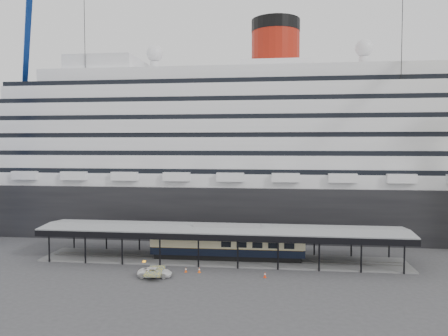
% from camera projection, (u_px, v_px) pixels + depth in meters
% --- Properties ---
extents(ground, '(200.00, 200.00, 0.00)m').
position_uv_depth(ground, '(217.00, 269.00, 62.57)').
color(ground, '#38383B').
rests_on(ground, ground).
extents(cruise_ship, '(130.00, 30.00, 43.90)m').
position_uv_depth(cruise_ship, '(238.00, 143.00, 93.33)').
color(cruise_ship, black).
rests_on(cruise_ship, ground).
extents(platform_canopy, '(56.00, 9.18, 5.30)m').
position_uv_depth(platform_canopy, '(222.00, 245.00, 67.40)').
color(platform_canopy, slate).
rests_on(platform_canopy, ground).
extents(port_truck, '(4.76, 2.53, 1.27)m').
position_uv_depth(port_truck, '(155.00, 272.00, 59.00)').
color(port_truck, white).
rests_on(port_truck, ground).
extents(pullman_carriage, '(23.63, 3.32, 23.17)m').
position_uv_depth(pullman_carriage, '(227.00, 243.00, 67.27)').
color(pullman_carriage, black).
rests_on(pullman_carriage, ground).
extents(traffic_cone_left, '(0.44, 0.44, 0.70)m').
position_uv_depth(traffic_cone_left, '(186.00, 270.00, 61.21)').
color(traffic_cone_left, '#E64E0C').
rests_on(traffic_cone_left, ground).
extents(traffic_cone_mid, '(0.51, 0.51, 0.76)m').
position_uv_depth(traffic_cone_mid, '(199.00, 270.00, 61.01)').
color(traffic_cone_mid, '#F6590D').
rests_on(traffic_cone_mid, ground).
extents(traffic_cone_right, '(0.48, 0.48, 0.78)m').
position_uv_depth(traffic_cone_right, '(265.00, 275.00, 58.69)').
color(traffic_cone_right, red).
rests_on(traffic_cone_right, ground).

